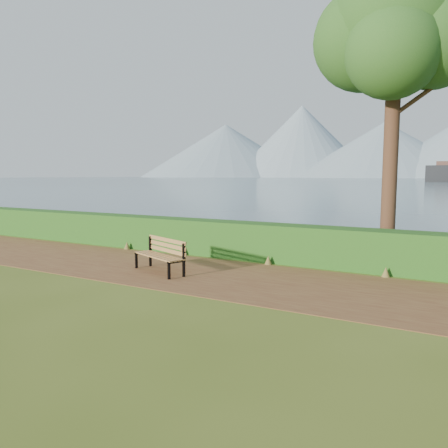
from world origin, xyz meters
The scene contains 5 objects.
ground centered at (0.00, 0.00, 0.00)m, with size 140.00×140.00×0.00m, color #475919.
path centered at (0.00, 0.30, 0.01)m, with size 40.00×3.40×0.01m, color brown.
hedge centered at (0.00, 2.60, 0.50)m, with size 32.00×0.85×1.00m, color #154112.
bench centered at (-0.27, 0.00, 0.47)m, with size 1.68×1.03×0.81m.
tree centered at (4.25, 3.62, 5.93)m, with size 4.15×3.48×7.98m.
Camera 1 is at (6.03, -8.24, 2.32)m, focal length 35.00 mm.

